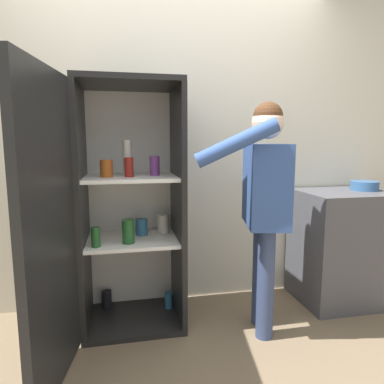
% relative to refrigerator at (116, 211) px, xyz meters
% --- Properties ---
extents(ground_plane, '(12.00, 12.00, 0.00)m').
position_rel_refrigerator_xyz_m(ground_plane, '(0.43, -0.54, -0.85)').
color(ground_plane, '#7A664C').
extents(wall_back, '(7.00, 0.06, 2.55)m').
position_rel_refrigerator_xyz_m(wall_back, '(0.43, 0.44, 0.43)').
color(wall_back, silver).
rests_on(wall_back, ground_plane).
extents(refrigerator, '(0.84, 1.25, 1.70)m').
position_rel_refrigerator_xyz_m(refrigerator, '(0.00, 0.00, 0.00)').
color(refrigerator, black).
rests_on(refrigerator, ground_plane).
extents(person, '(0.69, 0.58, 1.55)m').
position_rel_refrigerator_xyz_m(person, '(0.96, -0.20, 0.13)').
color(person, '#384770').
rests_on(person, ground_plane).
extents(counter, '(0.75, 0.57, 0.91)m').
position_rel_refrigerator_xyz_m(counter, '(1.81, 0.10, -0.39)').
color(counter, '#4C4C51').
rests_on(counter, ground_plane).
extents(bowl, '(0.22, 0.22, 0.07)m').
position_rel_refrigerator_xyz_m(bowl, '(1.98, 0.14, 0.10)').
color(bowl, '#335B8E').
rests_on(bowl, counter).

